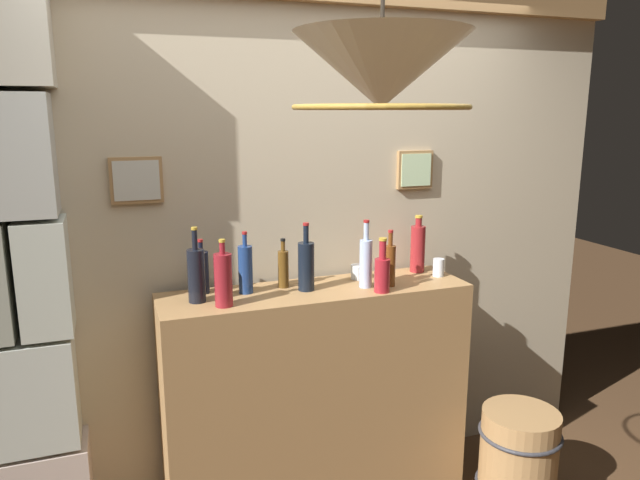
# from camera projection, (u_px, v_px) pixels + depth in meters

# --- Properties ---
(panelled_rear_partition) EXTENTS (3.53, 0.15, 2.61)m
(panelled_rear_partition) POSITION_uv_depth(u_px,v_px,m) (298.00, 227.00, 3.01)
(panelled_rear_partition) COLOR #BCAD8E
(panelled_rear_partition) RESTS_ON ground
(stone_pillar) EXTENTS (0.45, 0.31, 2.53)m
(stone_pillar) POSITION_uv_depth(u_px,v_px,m) (16.00, 277.00, 2.48)
(stone_pillar) COLOR #C3AFA2
(stone_pillar) RESTS_ON ground
(bar_shelf_unit) EXTENTS (1.49, 0.40, 1.13)m
(bar_shelf_unit) POSITION_uv_depth(u_px,v_px,m) (317.00, 398.00, 2.93)
(bar_shelf_unit) COLOR #9E7547
(bar_shelf_unit) RESTS_ON ground
(liquor_bottle_vodka) EXTENTS (0.05, 0.05, 0.28)m
(liquor_bottle_vodka) POSITION_uv_depth(u_px,v_px,m) (390.00, 264.00, 2.84)
(liquor_bottle_vodka) COLOR brown
(liquor_bottle_vodka) RESTS_ON bar_shelf_unit
(liquor_bottle_amaro) EXTENTS (0.07, 0.07, 0.26)m
(liquor_bottle_amaro) POSITION_uv_depth(u_px,v_px,m) (202.00, 272.00, 2.73)
(liquor_bottle_amaro) COLOR black
(liquor_bottle_amaro) RESTS_ON bar_shelf_unit
(liquor_bottle_scotch) EXTENTS (0.07, 0.07, 0.26)m
(liquor_bottle_scotch) POSITION_uv_depth(u_px,v_px,m) (382.00, 272.00, 2.75)
(liquor_bottle_scotch) COLOR maroon
(liquor_bottle_scotch) RESTS_ON bar_shelf_unit
(liquor_bottle_mezcal) EXTENTS (0.08, 0.08, 0.32)m
(liquor_bottle_mezcal) POSITION_uv_depth(u_px,v_px,m) (306.00, 265.00, 2.77)
(liquor_bottle_mezcal) COLOR black
(liquor_bottle_mezcal) RESTS_ON bar_shelf_unit
(liquor_bottle_gin) EXTENTS (0.08, 0.08, 0.34)m
(liquor_bottle_gin) POSITION_uv_depth(u_px,v_px,m) (196.00, 274.00, 2.60)
(liquor_bottle_gin) COLOR black
(liquor_bottle_gin) RESTS_ON bar_shelf_unit
(liquor_bottle_rum) EXTENTS (0.07, 0.07, 0.29)m
(liquor_bottle_rum) POSITION_uv_depth(u_px,v_px,m) (245.00, 269.00, 2.73)
(liquor_bottle_rum) COLOR navy
(liquor_bottle_rum) RESTS_ON bar_shelf_unit
(liquor_bottle_bourbon) EXTENTS (0.08, 0.08, 0.30)m
(liquor_bottle_bourbon) POSITION_uv_depth(u_px,v_px,m) (418.00, 248.00, 3.09)
(liquor_bottle_bourbon) COLOR maroon
(liquor_bottle_bourbon) RESTS_ON bar_shelf_unit
(liquor_bottle_brandy) EXTENTS (0.06, 0.06, 0.33)m
(liquor_bottle_brandy) POSITION_uv_depth(u_px,v_px,m) (366.00, 261.00, 2.82)
(liquor_bottle_brandy) COLOR #A4B8DC
(liquor_bottle_brandy) RESTS_ON bar_shelf_unit
(liquor_bottle_rye) EXTENTS (0.05, 0.05, 0.24)m
(liquor_bottle_rye) POSITION_uv_depth(u_px,v_px,m) (283.00, 268.00, 2.82)
(liquor_bottle_rye) COLOR #593B15
(liquor_bottle_rye) RESTS_ON bar_shelf_unit
(liquor_bottle_sherry) EXTENTS (0.08, 0.08, 0.30)m
(liquor_bottle_sherry) POSITION_uv_depth(u_px,v_px,m) (223.00, 279.00, 2.54)
(liquor_bottle_sherry) COLOR maroon
(liquor_bottle_sherry) RESTS_ON bar_shelf_unit
(glass_tumbler_rocks) EXTENTS (0.06, 0.06, 0.09)m
(glass_tumbler_rocks) POSITION_uv_depth(u_px,v_px,m) (438.00, 267.00, 3.02)
(glass_tumbler_rocks) COLOR silver
(glass_tumbler_rocks) RESTS_ON bar_shelf_unit
(glass_tumbler_highball) EXTENTS (0.07, 0.07, 0.07)m
(glass_tumbler_highball) POSITION_uv_depth(u_px,v_px,m) (358.00, 272.00, 2.97)
(glass_tumbler_highball) COLOR silver
(glass_tumbler_highball) RESTS_ON bar_shelf_unit
(pendant_lamp) EXTENTS (0.51, 0.51, 0.63)m
(pendant_lamp) POSITION_uv_depth(u_px,v_px,m) (381.00, 73.00, 1.66)
(pendant_lamp) COLOR #EFE5C6
(wooden_barrel) EXTENTS (0.41, 0.41, 0.51)m
(wooden_barrel) POSITION_uv_depth(u_px,v_px,m) (518.00, 459.00, 2.96)
(wooden_barrel) COLOR #9E7547
(wooden_barrel) RESTS_ON ground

